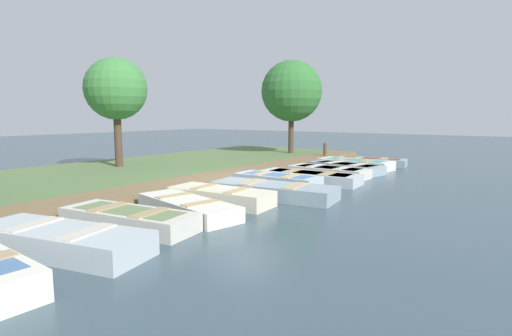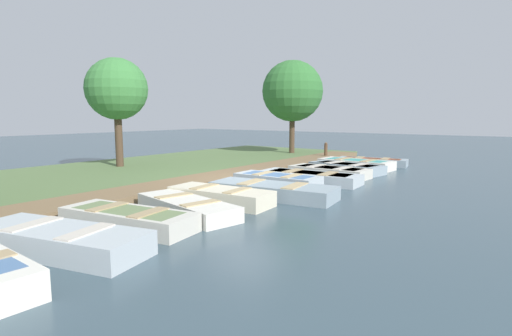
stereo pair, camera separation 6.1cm
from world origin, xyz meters
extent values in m
plane|color=#384C56|center=(0.00, 0.00, 0.00)|extent=(80.00, 80.00, 0.00)
cube|color=#567042|center=(-5.00, 0.00, 0.09)|extent=(8.00, 24.00, 0.18)
cube|color=brown|center=(-1.33, 0.00, 0.11)|extent=(1.47, 21.78, 0.23)
cube|color=#B2BCC1|center=(1.33, -6.80, 0.20)|extent=(3.29, 1.77, 0.40)
cube|color=beige|center=(1.33, -6.80, 0.39)|extent=(2.69, 1.41, 0.03)
cube|color=beige|center=(1.91, -6.67, 0.42)|extent=(0.53, 1.03, 0.03)
cube|color=beige|center=(0.75, -6.94, 0.42)|extent=(0.53, 1.03, 0.03)
cube|color=beige|center=(1.05, -5.26, 0.19)|extent=(3.01, 1.41, 0.37)
cube|color=#6B7F51|center=(1.05, -5.26, 0.36)|extent=(2.46, 1.12, 0.03)
cube|color=tan|center=(1.60, -5.17, 0.38)|extent=(0.42, 0.94, 0.03)
cube|color=tan|center=(0.51, -5.34, 0.38)|extent=(0.42, 0.94, 0.03)
cube|color=silver|center=(1.19, -3.76, 0.17)|extent=(3.07, 1.57, 0.34)
cube|color=#994C33|center=(1.19, -3.76, 0.33)|extent=(2.51, 1.25, 0.03)
cube|color=tan|center=(1.73, -3.88, 0.35)|extent=(0.47, 0.94, 0.03)
cube|color=tan|center=(0.64, -3.64, 0.35)|extent=(0.47, 0.94, 0.03)
cube|color=beige|center=(1.11, -2.50, 0.20)|extent=(2.80, 1.21, 0.39)
cube|color=beige|center=(1.11, -2.50, 0.38)|extent=(2.30, 0.95, 0.03)
cube|color=tan|center=(1.63, -2.46, 0.41)|extent=(0.34, 0.94, 0.03)
cube|color=tan|center=(0.59, -2.54, 0.41)|extent=(0.34, 0.94, 0.03)
cube|color=#8C9EA8|center=(1.75, -1.05, 0.19)|extent=(3.61, 1.61, 0.38)
cube|color=#6B7F51|center=(1.75, -1.05, 0.36)|extent=(2.95, 1.28, 0.03)
cube|color=tan|center=(2.41, -0.97, 0.39)|extent=(0.48, 1.13, 0.03)
cube|color=tan|center=(1.09, -1.13, 0.39)|extent=(0.48, 1.13, 0.03)
cube|color=#B2BCC1|center=(0.99, 0.37, 0.20)|extent=(2.74, 1.10, 0.40)
cube|color=#4C709E|center=(0.99, 0.37, 0.38)|extent=(2.25, 0.86, 0.03)
cube|color=tan|center=(1.50, 0.38, 0.41)|extent=(0.29, 0.96, 0.03)
cube|color=tan|center=(0.47, 0.36, 0.41)|extent=(0.29, 0.96, 0.03)
cube|color=#B2BCC1|center=(1.39, 1.78, 0.17)|extent=(3.44, 1.28, 0.34)
cube|color=#994C33|center=(1.39, 1.78, 0.33)|extent=(2.82, 1.01, 0.03)
cube|color=tan|center=(2.03, 1.81, 0.36)|extent=(0.39, 1.03, 0.03)
cube|color=tan|center=(0.74, 1.75, 0.36)|extent=(0.39, 1.03, 0.03)
cube|color=beige|center=(1.34, 3.35, 0.18)|extent=(2.97, 1.28, 0.35)
cube|color=#6B7F51|center=(1.34, 3.35, 0.34)|extent=(2.43, 1.00, 0.03)
cube|color=beige|center=(1.89, 3.33, 0.36)|extent=(0.34, 1.05, 0.03)
cube|color=beige|center=(0.79, 3.38, 0.36)|extent=(0.34, 1.05, 0.03)
cube|color=#8C9EA8|center=(1.40, 4.79, 0.17)|extent=(3.11, 1.64, 0.35)
cube|color=#6B7F51|center=(1.40, 4.79, 0.33)|extent=(2.54, 1.31, 0.03)
cube|color=beige|center=(1.95, 4.69, 0.36)|extent=(0.48, 1.06, 0.03)
cube|color=beige|center=(0.85, 4.90, 0.36)|extent=(0.48, 1.06, 0.03)
cube|color=silver|center=(1.28, 6.09, 0.19)|extent=(3.16, 1.45, 0.38)
cube|color=teal|center=(1.28, 6.09, 0.36)|extent=(2.59, 1.14, 0.03)
cube|color=tan|center=(1.86, 6.04, 0.39)|extent=(0.39, 1.14, 0.03)
cube|color=tan|center=(0.69, 6.13, 0.39)|extent=(0.39, 1.14, 0.03)
cube|color=#8C9EA8|center=(1.45, 7.59, 0.16)|extent=(3.13, 1.40, 0.32)
cube|color=#994C33|center=(1.45, 7.59, 0.31)|extent=(2.56, 1.11, 0.03)
cube|color=tan|center=(2.01, 7.68, 0.33)|extent=(0.43, 0.92, 0.03)
cube|color=tan|center=(0.88, 7.50, 0.33)|extent=(0.43, 0.92, 0.03)
cylinder|color=brown|center=(-1.22, 8.32, 0.40)|extent=(0.16, 0.16, 0.80)
sphere|color=brown|center=(-1.22, 8.32, 0.83)|extent=(0.15, 0.15, 0.15)
cylinder|color=#4C3828|center=(-6.29, -0.21, 1.31)|extent=(0.30, 0.30, 2.62)
sphere|color=#3D7F3D|center=(-6.29, -0.21, 3.30)|extent=(2.46, 2.46, 2.46)
cylinder|color=#4C3828|center=(-3.63, 9.03, 1.33)|extent=(0.29, 0.29, 2.66)
sphere|color=#337033|center=(-3.63, 9.03, 3.57)|extent=(3.31, 3.31, 3.31)
camera|label=1|loc=(7.65, -10.10, 2.25)|focal=28.00mm
camera|label=2|loc=(7.70, -10.07, 2.25)|focal=28.00mm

